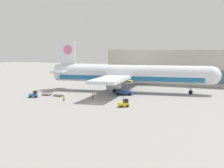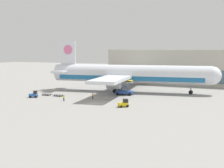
# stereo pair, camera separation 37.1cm
# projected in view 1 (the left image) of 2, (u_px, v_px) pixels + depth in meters

# --- Properties ---
(ground_plane) EXTENTS (400.00, 400.00, 0.00)m
(ground_plane) POSITION_uv_depth(u_px,v_px,m) (95.00, 103.00, 82.16)
(ground_plane) COLOR gray
(terminal_building) EXTENTS (90.00, 18.20, 14.00)m
(terminal_building) POSITION_uv_depth(u_px,v_px,m) (221.00, 67.00, 123.24)
(terminal_building) COLOR #BCB7A8
(terminal_building) RESTS_ON ground_plane
(airplane_main) EXTENTS (57.90, 48.64, 17.00)m
(airplane_main) POSITION_uv_depth(u_px,v_px,m) (127.00, 74.00, 103.09)
(airplane_main) COLOR silver
(airplane_main) RESTS_ON ground_plane
(scissor_lift_loader) EXTENTS (5.56, 3.97, 4.59)m
(scissor_lift_loader) POSITION_uv_depth(u_px,v_px,m) (125.00, 89.00, 96.95)
(scissor_lift_loader) COLOR #284C99
(scissor_lift_loader) RESTS_ON ground_plane
(baggage_tug_foreground) EXTENTS (2.78, 2.34, 2.00)m
(baggage_tug_foreground) POSITION_uv_depth(u_px,v_px,m) (34.00, 95.00, 91.62)
(baggage_tug_foreground) COLOR #2D66B7
(baggage_tug_foreground) RESTS_ON ground_plane
(baggage_tug_mid) EXTENTS (2.73, 2.74, 2.00)m
(baggage_tug_mid) POSITION_uv_depth(u_px,v_px,m) (124.00, 104.00, 76.64)
(baggage_tug_mid) COLOR yellow
(baggage_tug_mid) RESTS_ON ground_plane
(baggage_dolly_lead) EXTENTS (3.72, 1.59, 0.48)m
(baggage_dolly_lead) POSITION_uv_depth(u_px,v_px,m) (47.00, 94.00, 95.98)
(baggage_dolly_lead) COLOR #56565B
(baggage_dolly_lead) RESTS_ON ground_plane
(baggage_dolly_second) EXTENTS (3.72, 1.59, 0.48)m
(baggage_dolly_second) POSITION_uv_depth(u_px,v_px,m) (58.00, 95.00, 94.08)
(baggage_dolly_second) COLOR #56565B
(baggage_dolly_second) RESTS_ON ground_plane
(ground_crew_near) EXTENTS (0.53, 0.35, 1.78)m
(ground_crew_near) POSITION_uv_depth(u_px,v_px,m) (93.00, 96.00, 88.63)
(ground_crew_near) COLOR black
(ground_crew_near) RESTS_ON ground_plane
(ground_crew_far) EXTENTS (0.56, 0.29, 1.78)m
(ground_crew_far) POSITION_uv_depth(u_px,v_px,m) (64.00, 97.00, 85.46)
(ground_crew_far) COLOR black
(ground_crew_far) RESTS_ON ground_plane
(traffic_cone_near) EXTENTS (0.40, 0.40, 0.70)m
(traffic_cone_near) POSITION_uv_depth(u_px,v_px,m) (107.00, 99.00, 87.36)
(traffic_cone_near) COLOR black
(traffic_cone_near) RESTS_ON ground_plane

